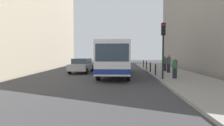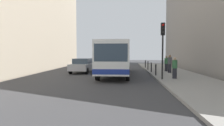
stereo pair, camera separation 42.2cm
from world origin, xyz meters
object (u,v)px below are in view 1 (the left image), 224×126
(pedestrian_near_signal, at_px, (175,68))
(bollard_near, at_px, (156,70))
(bollard_far, at_px, (146,65))
(car_beside_bus, at_px, (82,65))
(pedestrian_far_sidewalk, at_px, (165,64))
(bus, at_px, (115,56))
(pedestrian_mid_sidewalk, at_px, (169,64))
(bollard_mid, at_px, (150,67))
(bollard_farthest, at_px, (143,64))
(traffic_light, at_px, (163,40))

(pedestrian_near_signal, bearing_deg, bollard_near, 154.67)
(bollard_near, height_order, bollard_far, same)
(car_beside_bus, xyz_separation_m, pedestrian_far_sidewalk, (8.75, 0.54, 0.15))
(bollard_near, distance_m, pedestrian_near_signal, 2.32)
(car_beside_bus, height_order, pedestrian_near_signal, pedestrian_near_signal)
(bus, distance_m, car_beside_bus, 4.12)
(bollard_near, xyz_separation_m, pedestrian_mid_sidewalk, (1.67, 2.33, 0.38))
(bollard_mid, height_order, pedestrian_near_signal, pedestrian_near_signal)
(bollard_mid, bearing_deg, pedestrian_near_signal, -77.70)
(bollard_far, xyz_separation_m, bollard_farthest, (0.00, 2.96, 0.00))
(bollard_near, distance_m, pedestrian_far_sidewalk, 4.41)
(bollard_farthest, relative_size, pedestrian_near_signal, 0.60)
(pedestrian_far_sidewalk, bearing_deg, traffic_light, 88.43)
(bollard_near, xyz_separation_m, bollard_mid, (0.00, 2.96, 0.00))
(bollard_far, bearing_deg, traffic_light, -89.32)
(car_beside_bus, relative_size, traffic_light, 1.10)
(pedestrian_mid_sidewalk, distance_m, pedestrian_far_sidewalk, 1.74)
(car_beside_bus, xyz_separation_m, traffic_light, (7.16, -5.98, 2.22))
(bollard_farthest, distance_m, pedestrian_far_sidewalk, 5.12)
(bollard_near, bearing_deg, pedestrian_mid_sidewalk, 54.37)
(bollard_farthest, bearing_deg, car_beside_bus, -142.76)
(bollard_mid, bearing_deg, traffic_light, -88.94)
(traffic_light, bearing_deg, bollard_far, 90.68)
(pedestrian_near_signal, bearing_deg, traffic_light, -119.58)
(traffic_light, distance_m, bollard_farthest, 11.59)
(pedestrian_far_sidewalk, bearing_deg, bollard_near, 79.53)
(bus, relative_size, car_beside_bus, 2.46)
(bollard_near, bearing_deg, car_beside_bus, 153.52)
(car_beside_bus, relative_size, bollard_near, 4.73)
(traffic_light, bearing_deg, pedestrian_far_sidewalk, 76.31)
(bollard_far, height_order, pedestrian_near_signal, pedestrian_near_signal)
(bus, distance_m, bollard_farthest, 8.07)
(pedestrian_mid_sidewalk, bearing_deg, traffic_light, -175.97)
(bus, xyz_separation_m, pedestrian_mid_sidewalk, (5.16, 0.63, -0.72))
(pedestrian_near_signal, bearing_deg, bus, 177.35)
(bollard_far, bearing_deg, pedestrian_near_signal, -82.21)
(car_beside_bus, relative_size, pedestrian_near_signal, 2.82)
(pedestrian_mid_sidewalk, bearing_deg, car_beside_bus, 104.38)
(car_beside_bus, distance_m, bollard_far, 7.46)
(bollard_mid, bearing_deg, bollard_near, -90.00)
(traffic_light, relative_size, pedestrian_mid_sidewalk, 2.39)
(pedestrian_far_sidewalk, bearing_deg, car_beside_bus, 15.69)
(car_beside_bus, height_order, traffic_light, traffic_light)
(bus, relative_size, pedestrian_mid_sidewalk, 6.44)
(bollard_mid, bearing_deg, bollard_farthest, 90.00)
(bollard_near, height_order, pedestrian_far_sidewalk, pedestrian_far_sidewalk)
(traffic_light, bearing_deg, pedestrian_near_signal, 23.98)
(traffic_light, bearing_deg, bus, 130.81)
(bollard_near, distance_m, bollard_far, 5.92)
(bollard_mid, distance_m, pedestrian_near_signal, 5.11)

